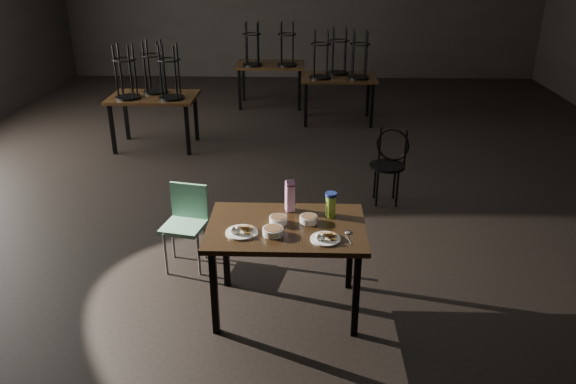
{
  "coord_description": "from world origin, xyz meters",
  "views": [
    {
      "loc": [
        0.09,
        -6.28,
        2.71
      ],
      "look_at": [
        -0.04,
        -2.12,
        0.85
      ],
      "focal_mm": 35.0,
      "sensor_mm": 36.0,
      "label": 1
    }
  ],
  "objects_px": {
    "school_chair": "(186,218)",
    "juice_carton": "(290,196)",
    "water_bottle": "(331,204)",
    "bentwood_chair": "(389,160)",
    "main_table": "(286,235)"
  },
  "relations": [
    {
      "from": "school_chair",
      "to": "juice_carton",
      "type": "bearing_deg",
      "value": -11.46
    },
    {
      "from": "water_bottle",
      "to": "bentwood_chair",
      "type": "height_order",
      "value": "water_bottle"
    },
    {
      "from": "main_table",
      "to": "school_chair",
      "type": "relative_size",
      "value": 1.59
    },
    {
      "from": "bentwood_chair",
      "to": "school_chair",
      "type": "bearing_deg",
      "value": -120.87
    },
    {
      "from": "main_table",
      "to": "water_bottle",
      "type": "bearing_deg",
      "value": 26.23
    },
    {
      "from": "juice_carton",
      "to": "water_bottle",
      "type": "distance_m",
      "value": 0.33
    },
    {
      "from": "juice_carton",
      "to": "water_bottle",
      "type": "height_order",
      "value": "juice_carton"
    },
    {
      "from": "juice_carton",
      "to": "main_table",
      "type": "bearing_deg",
      "value": -94.25
    },
    {
      "from": "school_chair",
      "to": "main_table",
      "type": "bearing_deg",
      "value": -24.16
    },
    {
      "from": "bentwood_chair",
      "to": "juice_carton",
      "type": "bearing_deg",
      "value": -96.38
    },
    {
      "from": "main_table",
      "to": "bentwood_chair",
      "type": "relative_size",
      "value": 1.45
    },
    {
      "from": "school_chair",
      "to": "water_bottle",
      "type": "bearing_deg",
      "value": -9.87
    },
    {
      "from": "juice_carton",
      "to": "school_chair",
      "type": "height_order",
      "value": "juice_carton"
    },
    {
      "from": "main_table",
      "to": "school_chair",
      "type": "bearing_deg",
      "value": 143.66
    },
    {
      "from": "main_table",
      "to": "school_chair",
      "type": "distance_m",
      "value": 1.16
    }
  ]
}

